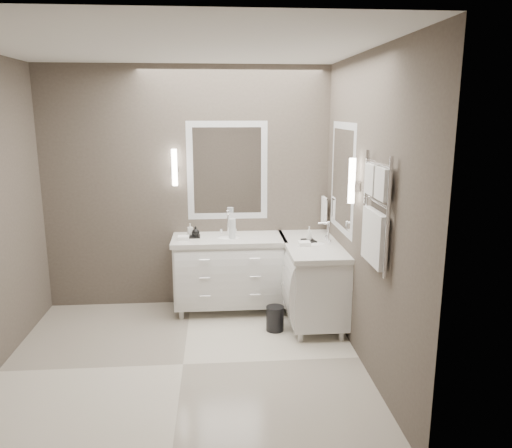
{
  "coord_description": "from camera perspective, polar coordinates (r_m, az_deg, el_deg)",
  "views": [
    {
      "loc": [
        0.33,
        -4.09,
        2.21
      ],
      "look_at": [
        0.71,
        0.7,
        1.11
      ],
      "focal_mm": 35.0,
      "sensor_mm": 36.0,
      "label": 1
    }
  ],
  "objects": [
    {
      "name": "amenity_tray_right",
      "position": [
        5.3,
        6.06,
        -1.96
      ],
      "size": [
        0.15,
        0.19,
        0.02
      ],
      "primitive_type": "cube",
      "rotation": [
        0.0,
        0.0,
        0.19
      ],
      "color": "black",
      "rests_on": "vanity_right"
    },
    {
      "name": "soap_bottle_a",
      "position": [
        5.52,
        -7.53,
        -0.6
      ],
      "size": [
        0.07,
        0.07,
        0.13
      ],
      "primitive_type": "imported",
      "rotation": [
        0.0,
        0.0,
        0.23
      ],
      "color": "white",
      "rests_on": "amenity_tray_back"
    },
    {
      "name": "ceiling",
      "position": [
        4.14,
        -9.61,
        19.55
      ],
      "size": [
        3.2,
        3.0,
        0.01
      ],
      "primitive_type": "cube",
      "color": "white",
      "rests_on": "wall_back"
    },
    {
      "name": "towel_bar_corner",
      "position": [
        5.69,
        7.78,
        1.65
      ],
      "size": [
        0.03,
        0.22,
        0.3
      ],
      "color": "white",
      "rests_on": "wall_right"
    },
    {
      "name": "amenity_tray_back",
      "position": [
        5.51,
        -7.2,
        -1.41
      ],
      "size": [
        0.16,
        0.12,
        0.02
      ],
      "primitive_type": "cube",
      "rotation": [
        0.0,
        0.0,
        0.03
      ],
      "color": "black",
      "rests_on": "vanity_back"
    },
    {
      "name": "waste_bin",
      "position": [
        5.21,
        2.18,
        -10.74
      ],
      "size": [
        0.19,
        0.19,
        0.26
      ],
      "primitive_type": "cylinder",
      "rotation": [
        0.0,
        0.0,
        -0.03
      ],
      "color": "black",
      "rests_on": "floor"
    },
    {
      "name": "water_bottle",
      "position": [
        5.4,
        -2.74,
        -0.54
      ],
      "size": [
        0.1,
        0.1,
        0.22
      ],
      "primitive_type": "cylinder",
      "rotation": [
        0.0,
        0.0,
        0.4
      ],
      "color": "silver",
      "rests_on": "vanity_back"
    },
    {
      "name": "soap_bottle_c",
      "position": [
        5.28,
        6.09,
        -1.07
      ],
      "size": [
        0.06,
        0.06,
        0.15
      ],
      "primitive_type": "imported",
      "rotation": [
        0.0,
        0.0,
        -0.06
      ],
      "color": "white",
      "rests_on": "amenity_tray_right"
    },
    {
      "name": "sconce_back",
      "position": [
        5.57,
        -9.29,
        6.32
      ],
      "size": [
        0.06,
        0.06,
        0.4
      ],
      "color": "white",
      "rests_on": "wall_back"
    },
    {
      "name": "mirror_back",
      "position": [
        5.62,
        -3.3,
        6.09
      ],
      "size": [
        0.9,
        0.02,
        1.1
      ],
      "color": "white",
      "rests_on": "wall_back"
    },
    {
      "name": "vanity_back",
      "position": [
        5.59,
        -3.09,
        -5.13
      ],
      "size": [
        1.24,
        0.59,
        0.97
      ],
      "color": "white",
      "rests_on": "floor"
    },
    {
      "name": "vanity_right",
      "position": [
        5.38,
        6.42,
        -5.94
      ],
      "size": [
        0.59,
        1.24,
        0.97
      ],
      "color": "white",
      "rests_on": "floor"
    },
    {
      "name": "wall_front",
      "position": [
        2.75,
        -11.19,
        -5.64
      ],
      "size": [
        3.2,
        0.01,
        2.7
      ],
      "primitive_type": "cube",
      "color": "#534A42",
      "rests_on": "floor"
    },
    {
      "name": "towel_ladder",
      "position": [
        3.98,
        13.47,
        0.63
      ],
      "size": [
        0.06,
        0.58,
        0.9
      ],
      "color": "white",
      "rests_on": "wall_right"
    },
    {
      "name": "wall_back",
      "position": [
        5.67,
        -7.83,
        4.01
      ],
      "size": [
        3.2,
        0.01,
        2.7
      ],
      "primitive_type": "cube",
      "color": "#534A42",
      "rests_on": "floor"
    },
    {
      "name": "soap_bottle_b",
      "position": [
        5.47,
        -6.92,
        -0.81
      ],
      "size": [
        0.11,
        0.11,
        0.11
      ],
      "primitive_type": "imported",
      "rotation": [
        0.0,
        0.0,
        -0.4
      ],
      "color": "black",
      "rests_on": "amenity_tray_back"
    },
    {
      "name": "wall_right",
      "position": [
        4.38,
        12.53,
        1.2
      ],
      "size": [
        0.01,
        3.0,
        2.7
      ],
      "primitive_type": "cube",
      "color": "#534A42",
      "rests_on": "floor"
    },
    {
      "name": "mirror_right",
      "position": [
        5.1,
        9.84,
        5.22
      ],
      "size": [
        0.02,
        0.9,
        1.1
      ],
      "color": "white",
      "rests_on": "wall_right"
    },
    {
      "name": "floor",
      "position": [
        4.67,
        -8.33,
        -15.63
      ],
      "size": [
        3.2,
        3.0,
        0.01
      ],
      "primitive_type": "cube",
      "color": "silver",
      "rests_on": "ground"
    },
    {
      "name": "sconce_right",
      "position": [
        4.52,
        10.89,
        4.77
      ],
      "size": [
        0.06,
        0.06,
        0.4
      ],
      "color": "white",
      "rests_on": "wall_right"
    }
  ]
}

